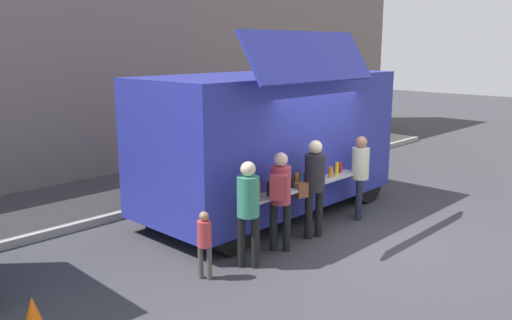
{
  "coord_description": "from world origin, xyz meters",
  "views": [
    {
      "loc": [
        -7.77,
        -4.99,
        3.38
      ],
      "look_at": [
        -0.86,
        1.68,
        1.3
      ],
      "focal_mm": 36.99,
      "sensor_mm": 36.0,
      "label": 1
    }
  ],
  "objects": [
    {
      "name": "trash_bin",
      "position": [
        4.01,
        4.38,
        0.5
      ],
      "size": [
        0.6,
        0.6,
        1.0
      ],
      "primitive_type": "cylinder",
      "color": "#2F5B35",
      "rests_on": "ground"
    },
    {
      "name": "traffic_cone_orange",
      "position": [
        -5.54,
        0.76,
        0.28
      ],
      "size": [
        0.36,
        0.36,
        0.55
      ],
      "primitive_type": "cone",
      "color": "orange",
      "rests_on": "ground"
    },
    {
      "name": "customer_mid_with_backpack",
      "position": [
        -1.48,
        0.52,
        1.03
      ],
      "size": [
        0.54,
        0.49,
        1.69
      ],
      "rotation": [
        0.0,
        0.0,
        0.62
      ],
      "color": "black",
      "rests_on": "ground"
    },
    {
      "name": "customer_rear_waiting",
      "position": [
        -2.31,
        0.45,
        1.01
      ],
      "size": [
        0.34,
        0.34,
        1.69
      ],
      "rotation": [
        0.0,
        0.0,
        0.62
      ],
      "color": "black",
      "rests_on": "ground"
    },
    {
      "name": "customer_extra_browsing",
      "position": [
        0.92,
        0.54,
        1.0
      ],
      "size": [
        0.34,
        0.34,
        1.67
      ],
      "rotation": [
        0.0,
        0.0,
        2.11
      ],
      "color": "#1C2237",
      "rests_on": "ground"
    },
    {
      "name": "curb_strip",
      "position": [
        -4.06,
        4.68,
        0.07
      ],
      "size": [
        28.0,
        1.6,
        0.15
      ],
      "primitive_type": "cube",
      "color": "#9E998E",
      "rests_on": "ground"
    },
    {
      "name": "food_truck_main",
      "position": [
        -0.05,
        2.06,
        1.55
      ],
      "size": [
        5.52,
        2.93,
        3.63
      ],
      "rotation": [
        0.0,
        0.0,
        0.01
      ],
      "color": "#2B329D",
      "rests_on": "ground"
    },
    {
      "name": "child_near_queue",
      "position": [
        -3.06,
        0.6,
        0.62
      ],
      "size": [
        0.21,
        0.21,
        1.04
      ],
      "rotation": [
        0.0,
        0.0,
        0.46
      ],
      "color": "#4E4844",
      "rests_on": "ground"
    },
    {
      "name": "customer_front_ordering",
      "position": [
        -0.58,
        0.53,
        1.05
      ],
      "size": [
        0.58,
        0.36,
        1.78
      ],
      "rotation": [
        0.0,
        0.0,
        1.32
      ],
      "color": "black",
      "rests_on": "ground"
    },
    {
      "name": "ground_plane",
      "position": [
        0.0,
        0.0,
        0.0
      ],
      "size": [
        60.0,
        60.0,
        0.0
      ],
      "primitive_type": "plane",
      "color": "#38383D"
    }
  ]
}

